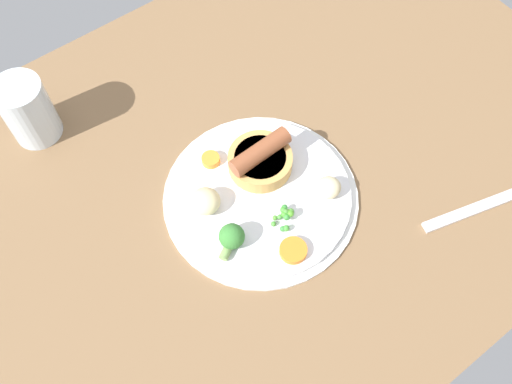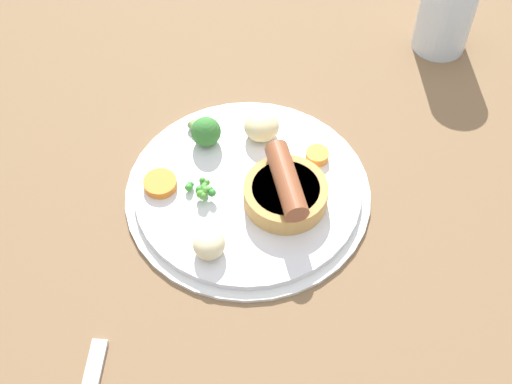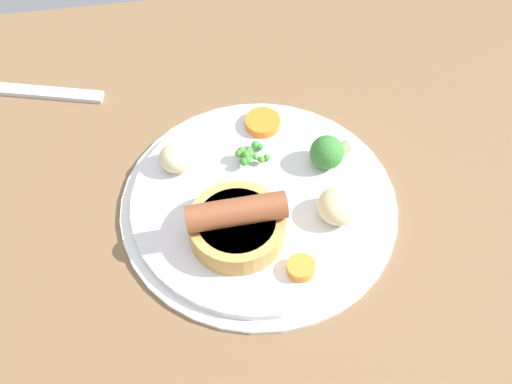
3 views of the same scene
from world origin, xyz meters
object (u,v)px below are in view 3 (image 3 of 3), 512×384
Objects in this scene: carrot_slice_1 at (301,268)px; potato_chunk_0 at (177,158)px; dinner_plate at (259,204)px; carrot_slice_0 at (263,123)px; fork at (28,91)px; broccoli_floret_near at (328,152)px; potato_chunk_2 at (339,206)px; pea_pile at (248,154)px; sausage_pudding at (237,224)px.

potato_chunk_0 is at bearing 126.00° from carrot_slice_1.
carrot_slice_0 is at bearing 79.00° from dinner_plate.
carrot_slice_0 is at bearing -6.50° from fork.
broccoli_floret_near is 0.27× the size of fork.
pea_pile is at bearing 133.19° from potato_chunk_2.
potato_chunk_2 is (15.44, -8.67, 0.17)cm from potato_chunk_0.
pea_pile is 7.56cm from potato_chunk_0.
dinner_plate is at bearing 106.80° from carrot_slice_1.
potato_chunk_2 is (10.35, 0.82, -0.34)cm from sausage_pudding.
fork is at bearing 148.03° from pea_pile.
sausage_pudding is 7.57cm from carrot_slice_1.
carrot_slice_0 is at bearing 24.01° from potato_chunk_0.
sausage_pudding reaches higher than potato_chunk_0.
sausage_pudding is at bearing -104.92° from pea_pile.
carrot_slice_1 is at bearing -73.20° from dinner_plate.
dinner_plate is 6.00× the size of broccoli_floret_near.
dinner_plate is 7.43× the size of carrot_slice_0.
pea_pile is 0.87× the size of potato_chunk_2.
dinner_plate is 8.51cm from potato_chunk_2.
dinner_plate is 9.94cm from potato_chunk_0.
potato_chunk_2 reaches higher than carrot_slice_0.
carrot_slice_1 is (5.47, -5.04, -1.36)cm from sausage_pudding.
carrot_slice_1 is at bearing -87.74° from carrot_slice_0.
pea_pile reaches higher than dinner_plate.
dinner_plate is at bearing -128.10° from sausage_pudding.
pea_pile is 8.40cm from broccoli_floret_near.
potato_chunk_2 is at bearing -66.67° from carrot_slice_0.
broccoli_floret_near is at bearing -6.66° from potato_chunk_0.
broccoli_floret_near is 15.88cm from potato_chunk_0.
potato_chunk_0 reaches higher than pea_pile.
carrot_slice_0 is (2.27, 4.64, -0.58)cm from pea_pile.
fork is at bearing 143.77° from potato_chunk_2.
broccoli_floret_near reaches higher than potato_chunk_2.
carrot_slice_1 is at bearing -54.00° from potato_chunk_0.
sausage_pudding is 0.54× the size of fork.
broccoli_floret_near is at bearing -46.22° from carrot_slice_0.
fork is at bearing -50.58° from sausage_pudding.
broccoli_floret_near is at bearing -146.72° from sausage_pudding.
sausage_pudding is 9.59cm from pea_pile.
carrot_slice_0 reaches higher than fork.
carrot_slice_1 is (3.01, -14.27, -0.52)cm from pea_pile.
potato_chunk_0 is (-15.77, 1.84, -0.32)cm from broccoli_floret_near.
sausage_pudding is at bearing -108.82° from carrot_slice_0.
potato_chunk_0 reaches higher than fork.
sausage_pudding is 2.26× the size of potato_chunk_2.
potato_chunk_0 is at bearing -26.67° from fork.
sausage_pudding reaches higher than potato_chunk_2.
sausage_pudding is at bearing -175.47° from potato_chunk_2.
potato_chunk_2 is 7.70cm from carrot_slice_1.
sausage_pudding is 14.72cm from carrot_slice_0.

